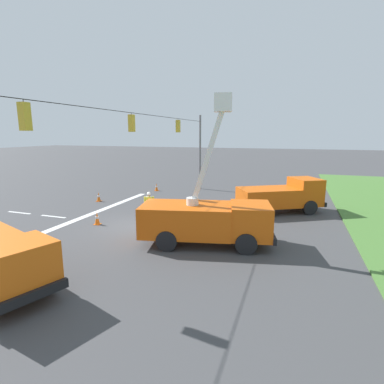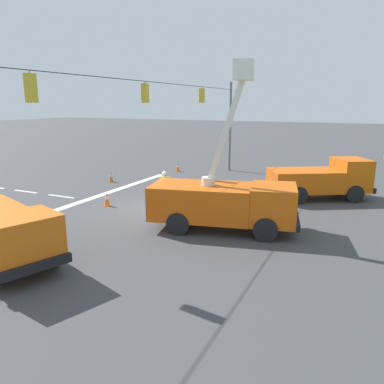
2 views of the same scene
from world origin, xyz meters
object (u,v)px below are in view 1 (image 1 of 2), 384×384
Objects in this scene: utility_truck_bucket_lift at (206,217)px; traffic_cone_mid_left at (97,218)px; road_worker at (149,204)px; traffic_cone_foreground_right at (157,187)px; utility_truck_support_near at (283,195)px; traffic_cone_foreground_left at (99,197)px.

utility_truck_bucket_lift is 7.34m from traffic_cone_mid_left.
road_worker is at bearing 132.66° from traffic_cone_mid_left.
traffic_cone_mid_left is at bearing 7.13° from traffic_cone_foreground_right.
traffic_cone_mid_left reaches higher than traffic_cone_foreground_right.
utility_truck_support_near is at bearing 122.81° from traffic_cone_mid_left.
utility_truck_bucket_lift is 5.78m from road_worker.
traffic_cone_mid_left is at bearing -97.78° from utility_truck_bucket_lift.
traffic_cone_mid_left is (5.41, 3.84, 0.00)m from traffic_cone_foreground_left.
traffic_cone_foreground_right is (-12.15, -8.60, -1.04)m from utility_truck_bucket_lift.
utility_truck_bucket_lift is 1.17× the size of utility_truck_support_near.
traffic_cone_mid_left is (2.22, -2.40, -0.61)m from road_worker.
utility_truck_support_near reaches higher than traffic_cone_foreground_right.
traffic_cone_mid_left is at bearing 35.38° from traffic_cone_foreground_left.
traffic_cone_foreground_left is at bearing -23.00° from traffic_cone_foreground_right.
traffic_cone_foreground_left reaches higher than traffic_cone_foreground_right.
traffic_cone_foreground_right is 11.25m from traffic_cone_mid_left.
traffic_cone_mid_left is at bearing -57.19° from utility_truck_support_near.
utility_truck_support_near is at bearing 69.68° from traffic_cone_foreground_right.
traffic_cone_mid_left is (-0.98, -7.20, -1.01)m from utility_truck_bucket_lift.
traffic_cone_foreground_left is (1.36, -14.33, -0.81)m from utility_truck_support_near.
utility_truck_bucket_lift is at bearing 56.31° from road_worker.
traffic_cone_mid_left is (6.76, -10.49, -0.81)m from utility_truck_support_near.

